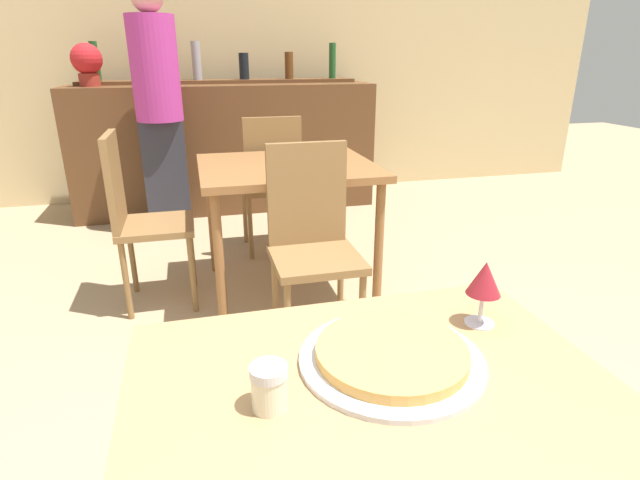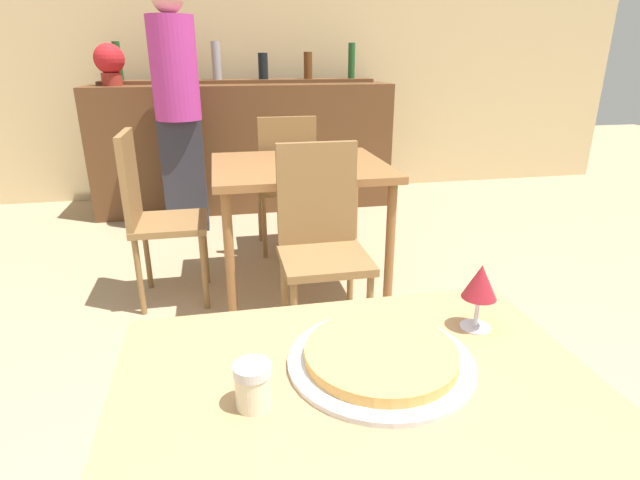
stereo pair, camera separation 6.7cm
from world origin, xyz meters
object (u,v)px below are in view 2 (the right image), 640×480
object	(u,v)px
pizza_tray	(381,357)
cheese_shaker	(253,385)
chair_far_side_back	(286,177)
potted_plant	(110,62)
chair_far_side_front	(321,234)
chair_far_side_left	(152,208)
person_standing	(177,103)
wine_glass	(480,284)

from	to	relation	value
pizza_tray	cheese_shaker	world-z (taller)	cheese_shaker
chair_far_side_back	potted_plant	distance (m)	1.87
chair_far_side_back	cheese_shaker	world-z (taller)	chair_far_side_back
chair_far_side_front	chair_far_side_left	xyz separation A→B (m)	(-0.82, 0.59, 0.00)
chair_far_side_back	cheese_shaker	bearing A→B (deg)	80.95
pizza_tray	potted_plant	distance (m)	3.88
chair_far_side_left	chair_far_side_front	bearing A→B (deg)	-125.83
chair_far_side_left	person_standing	xyz separation A→B (m)	(0.10, 1.25, 0.45)
chair_far_side_front	wine_glass	bearing A→B (deg)	-84.45
wine_glass	potted_plant	bearing A→B (deg)	110.95
cheese_shaker	chair_far_side_left	bearing A→B (deg)	101.67
chair_far_side_front	potted_plant	world-z (taller)	potted_plant
chair_far_side_front	chair_far_side_back	bearing A→B (deg)	90.00
potted_plant	person_standing	bearing A→B (deg)	-44.72
chair_far_side_back	pizza_tray	world-z (taller)	chair_far_side_back
pizza_tray	wine_glass	distance (m)	0.30
chair_far_side_back	person_standing	bearing A→B (deg)	-42.20
cheese_shaker	wine_glass	world-z (taller)	wine_glass
cheese_shaker	chair_far_side_front	bearing A→B (deg)	73.58
chair_far_side_left	cheese_shaker	distance (m)	2.04
chair_far_side_left	potted_plant	bearing A→B (deg)	13.73
chair_far_side_front	pizza_tray	distance (m)	1.34
chair_far_side_left	potted_plant	xyz separation A→B (m)	(-0.43, 1.78, 0.73)
cheese_shaker	pizza_tray	bearing A→B (deg)	16.40
chair_far_side_left	cheese_shaker	xyz separation A→B (m)	(0.41, -1.99, 0.24)
chair_far_side_front	pizza_tray	size ratio (longest dim) A/B	2.51
person_standing	wine_glass	bearing A→B (deg)	-74.67
chair_far_side_back	chair_far_side_left	distance (m)	1.01
chair_far_side_front	chair_far_side_back	xyz separation A→B (m)	(-0.00, 1.19, 0.00)
cheese_shaker	potted_plant	bearing A→B (deg)	102.64
pizza_tray	cheese_shaker	size ratio (longest dim) A/B	4.41
chair_far_side_front	person_standing	xyz separation A→B (m)	(-0.72, 1.84, 0.45)
pizza_tray	potted_plant	size ratio (longest dim) A/B	1.17
chair_far_side_front	chair_far_side_back	world-z (taller)	same
chair_far_side_front	person_standing	world-z (taller)	person_standing
chair_far_side_front	chair_far_side_left	distance (m)	1.01
chair_far_side_back	potted_plant	size ratio (longest dim) A/B	2.94
cheese_shaker	person_standing	world-z (taller)	person_standing
pizza_tray	person_standing	bearing A→B (deg)	100.34
pizza_tray	person_standing	world-z (taller)	person_standing
chair_far_side_back	potted_plant	xyz separation A→B (m)	(-1.25, 1.18, 0.73)
person_standing	potted_plant	bearing A→B (deg)	135.28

